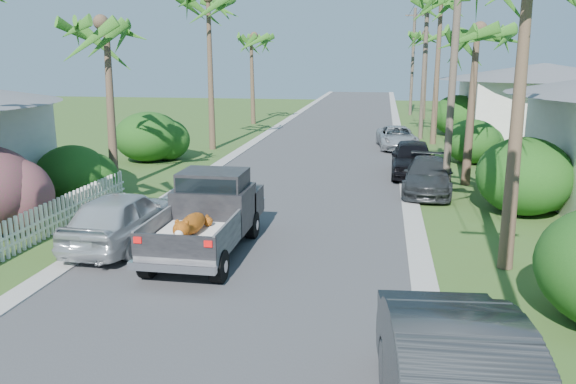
% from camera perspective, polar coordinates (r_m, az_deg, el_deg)
% --- Properties ---
extents(ground, '(120.00, 120.00, 0.00)m').
position_cam_1_polar(ground, '(9.71, -11.95, -17.65)').
color(ground, '#3C5B22').
rests_on(ground, ground).
extents(road, '(8.00, 100.00, 0.02)m').
position_cam_1_polar(road, '(33.21, 3.88, 4.93)').
color(road, '#38383A').
rests_on(road, ground).
extents(curb_left, '(0.60, 100.00, 0.06)m').
position_cam_1_polar(curb_left, '(33.90, -3.40, 5.15)').
color(curb_left, '#A5A39E').
rests_on(curb_left, ground).
extents(curb_right, '(0.60, 100.00, 0.06)m').
position_cam_1_polar(curb_right, '(33.06, 11.33, 4.70)').
color(curb_right, '#A5A39E').
rests_on(curb_right, ground).
extents(pickup_truck, '(1.98, 5.12, 2.06)m').
position_cam_1_polar(pickup_truck, '(14.93, -7.82, -2.00)').
color(pickup_truck, black).
rests_on(pickup_truck, ground).
extents(parked_car_rm, '(2.17, 4.49, 1.26)m').
position_cam_1_polar(parked_car_rm, '(21.66, 14.04, 1.57)').
color(parked_car_rm, '#2A2D2F').
rests_on(parked_car_rm, ground).
extents(parked_car_rf, '(1.85, 4.44, 1.50)m').
position_cam_1_polar(parked_car_rf, '(24.58, 12.54, 3.34)').
color(parked_car_rf, black).
rests_on(parked_car_rf, ground).
extents(parked_car_rd, '(2.44, 4.54, 1.21)m').
position_cam_1_polar(parked_car_rd, '(31.85, 11.01, 5.43)').
color(parked_car_rd, '#B3B5BA').
rests_on(parked_car_rd, ground).
extents(parked_car_ln, '(1.86, 4.44, 1.50)m').
position_cam_1_polar(parked_car_ln, '(15.81, -16.47, -2.53)').
color(parked_car_ln, silver).
rests_on(parked_car_ln, ground).
extents(palm_l_b, '(4.40, 4.40, 7.40)m').
position_cam_1_polar(palm_l_b, '(22.12, -18.16, 15.95)').
color(palm_l_b, brown).
rests_on(palm_l_b, ground).
extents(palm_l_d, '(4.40, 4.40, 7.70)m').
position_cam_1_polar(palm_l_d, '(42.82, -3.72, 15.50)').
color(palm_l_d, brown).
rests_on(palm_l_d, ground).
extents(palm_r_b, '(4.40, 4.40, 7.20)m').
position_cam_1_polar(palm_r_b, '(22.94, 18.67, 15.31)').
color(palm_r_b, brown).
rests_on(palm_r_b, ground).
extents(palm_r_d, '(4.40, 4.40, 8.00)m').
position_cam_1_polar(palm_r_d, '(47.82, 13.97, 15.29)').
color(palm_r_d, brown).
rests_on(palm_r_d, ground).
extents(shrub_l_c, '(2.40, 2.64, 2.00)m').
position_cam_1_polar(shrub_l_c, '(21.01, -21.08, 1.73)').
color(shrub_l_c, '#164012').
rests_on(shrub_l_c, ground).
extents(shrub_l_d, '(3.20, 3.52, 2.40)m').
position_cam_1_polar(shrub_l_d, '(28.28, -14.01, 5.48)').
color(shrub_l_d, '#164012').
rests_on(shrub_l_d, ground).
extents(shrub_r_b, '(3.00, 3.30, 2.50)m').
position_cam_1_polar(shrub_r_b, '(19.58, 22.85, 1.51)').
color(shrub_r_b, '#164012').
rests_on(shrub_r_b, ground).
extents(shrub_r_c, '(2.60, 2.86, 2.10)m').
position_cam_1_polar(shrub_r_c, '(28.28, 18.21, 4.90)').
color(shrub_r_c, '#164012').
rests_on(shrub_r_c, ground).
extents(shrub_r_d, '(3.20, 3.52, 2.60)m').
position_cam_1_polar(shrub_r_d, '(38.15, 16.83, 7.46)').
color(shrub_r_d, '#164012').
rests_on(shrub_r_d, ground).
extents(picket_fence, '(0.10, 11.00, 1.00)m').
position_cam_1_polar(picket_fence, '(16.70, -24.51, -3.26)').
color(picket_fence, white).
rests_on(picket_fence, ground).
extents(house_right_far, '(9.00, 8.00, 4.60)m').
position_cam_1_polar(house_right_far, '(39.02, 24.29, 8.19)').
color(house_right_far, silver).
rests_on(house_right_far, ground).
extents(utility_pole_b, '(1.60, 0.26, 9.00)m').
position_cam_1_polar(utility_pole_b, '(20.81, 16.45, 11.98)').
color(utility_pole_b, brown).
rests_on(utility_pole_b, ground).
extents(utility_pole_c, '(1.60, 0.26, 9.00)m').
position_cam_1_polar(utility_pole_c, '(35.75, 13.69, 12.59)').
color(utility_pole_c, brown).
rests_on(utility_pole_c, ground).
extents(utility_pole_d, '(1.60, 0.26, 9.00)m').
position_cam_1_polar(utility_pole_d, '(50.73, 12.55, 12.83)').
color(utility_pole_d, brown).
rests_on(utility_pole_d, ground).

